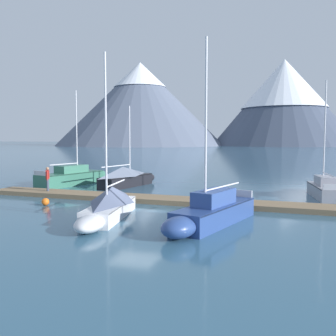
{
  "coord_description": "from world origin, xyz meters",
  "views": [
    {
      "loc": [
        7.73,
        -18.55,
        4.04
      ],
      "look_at": [
        0.0,
        6.0,
        2.0
      ],
      "focal_mm": 40.69,
      "sensor_mm": 36.0,
      "label": 1
    }
  ],
  "objects_px": {
    "sailboat_second_berth": "(128,177)",
    "sailboat_mid_dock_starboard": "(210,212)",
    "sailboat_mid_dock_port": "(109,204)",
    "mooring_buoy_inner_mooring": "(45,202)",
    "sailboat_nearest_berth": "(75,177)",
    "person_on_dock": "(48,177)",
    "sailboat_far_berth": "(323,188)"
  },
  "relations": [
    {
      "from": "sailboat_mid_dock_port",
      "to": "sailboat_mid_dock_starboard",
      "type": "distance_m",
      "value": 5.14
    },
    {
      "from": "sailboat_mid_dock_starboard",
      "to": "person_on_dock",
      "type": "bearing_deg",
      "value": 155.24
    },
    {
      "from": "sailboat_second_berth",
      "to": "sailboat_mid_dock_starboard",
      "type": "distance_m",
      "value": 15.3
    },
    {
      "from": "sailboat_mid_dock_port",
      "to": "mooring_buoy_inner_mooring",
      "type": "bearing_deg",
      "value": 156.73
    },
    {
      "from": "person_on_dock",
      "to": "sailboat_second_berth",
      "type": "bearing_deg",
      "value": 60.72
    },
    {
      "from": "sailboat_nearest_berth",
      "to": "person_on_dock",
      "type": "xyz_separation_m",
      "value": [
        1.35,
        -5.91,
        0.57
      ]
    },
    {
      "from": "sailboat_nearest_berth",
      "to": "mooring_buoy_inner_mooring",
      "type": "distance_m",
      "value": 10.3
    },
    {
      "from": "sailboat_nearest_berth",
      "to": "person_on_dock",
      "type": "distance_m",
      "value": 6.09
    },
    {
      "from": "sailboat_far_berth",
      "to": "mooring_buoy_inner_mooring",
      "type": "relative_size",
      "value": 15.0
    },
    {
      "from": "sailboat_far_berth",
      "to": "sailboat_nearest_berth",
      "type": "bearing_deg",
      "value": 177.87
    },
    {
      "from": "sailboat_second_berth",
      "to": "sailboat_far_berth",
      "type": "distance_m",
      "value": 15.17
    },
    {
      "from": "sailboat_far_berth",
      "to": "mooring_buoy_inner_mooring",
      "type": "bearing_deg",
      "value": -151.38
    },
    {
      "from": "person_on_dock",
      "to": "mooring_buoy_inner_mooring",
      "type": "distance_m",
      "value": 4.5
    },
    {
      "from": "sailboat_mid_dock_port",
      "to": "sailboat_mid_dock_starboard",
      "type": "xyz_separation_m",
      "value": [
        5.14,
        0.03,
        -0.1
      ]
    },
    {
      "from": "sailboat_mid_dock_port",
      "to": "mooring_buoy_inner_mooring",
      "type": "distance_m",
      "value": 5.81
    },
    {
      "from": "sailboat_mid_dock_starboard",
      "to": "sailboat_nearest_berth",
      "type": "bearing_deg",
      "value": 140.17
    },
    {
      "from": "sailboat_second_berth",
      "to": "sailboat_mid_dock_starboard",
      "type": "xyz_separation_m",
      "value": [
        9.38,
        -12.08,
        -0.17
      ]
    },
    {
      "from": "sailboat_mid_dock_port",
      "to": "sailboat_far_berth",
      "type": "xyz_separation_m",
      "value": [
        10.89,
        11.13,
        -0.16
      ]
    },
    {
      "from": "sailboat_second_berth",
      "to": "person_on_dock",
      "type": "xyz_separation_m",
      "value": [
        -3.45,
        -6.16,
        0.46
      ]
    },
    {
      "from": "sailboat_far_berth",
      "to": "sailboat_second_berth",
      "type": "bearing_deg",
      "value": 176.27
    },
    {
      "from": "sailboat_second_berth",
      "to": "person_on_dock",
      "type": "relative_size",
      "value": 4.2
    },
    {
      "from": "sailboat_nearest_berth",
      "to": "mooring_buoy_inner_mooring",
      "type": "bearing_deg",
      "value": -68.69
    },
    {
      "from": "sailboat_second_berth",
      "to": "person_on_dock",
      "type": "distance_m",
      "value": 7.07
    },
    {
      "from": "person_on_dock",
      "to": "sailboat_nearest_berth",
      "type": "bearing_deg",
      "value": 102.89
    },
    {
      "from": "person_on_dock",
      "to": "mooring_buoy_inner_mooring",
      "type": "relative_size",
      "value": 3.18
    },
    {
      "from": "sailboat_second_berth",
      "to": "sailboat_mid_dock_port",
      "type": "xyz_separation_m",
      "value": [
        4.25,
        -12.11,
        -0.07
      ]
    },
    {
      "from": "sailboat_nearest_berth",
      "to": "sailboat_mid_dock_starboard",
      "type": "relative_size",
      "value": 0.96
    },
    {
      "from": "sailboat_second_berth",
      "to": "mooring_buoy_inner_mooring",
      "type": "xyz_separation_m",
      "value": [
        -1.07,
        -9.83,
        -0.57
      ]
    },
    {
      "from": "sailboat_mid_dock_starboard",
      "to": "sailboat_far_berth",
      "type": "height_order",
      "value": "sailboat_mid_dock_starboard"
    },
    {
      "from": "sailboat_second_berth",
      "to": "sailboat_mid_dock_starboard",
      "type": "bearing_deg",
      "value": -52.16
    },
    {
      "from": "sailboat_second_berth",
      "to": "sailboat_far_berth",
      "type": "bearing_deg",
      "value": -3.73
    },
    {
      "from": "sailboat_mid_dock_starboard",
      "to": "sailboat_far_berth",
      "type": "relative_size",
      "value": 1.06
    }
  ]
}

